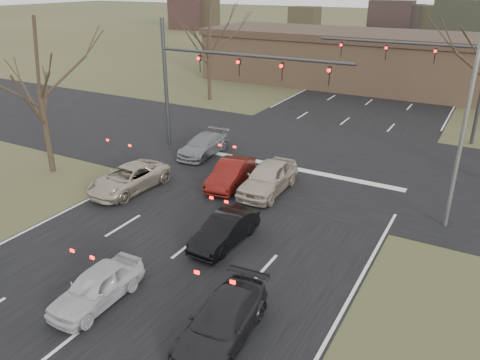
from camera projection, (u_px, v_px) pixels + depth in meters
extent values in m
plane|color=#3F4525|center=(140.00, 284.00, 16.82)|extent=(360.00, 360.00, 0.00)
cube|color=black|center=(424.00, 58.00, 64.93)|extent=(14.00, 300.00, 0.02)
cube|color=black|center=(300.00, 157.00, 28.84)|extent=(200.00, 14.00, 0.02)
cube|color=#816145|center=(411.00, 66.00, 45.49)|extent=(42.00, 10.00, 4.60)
cube|color=#38281E|center=(415.00, 38.00, 44.44)|extent=(42.40, 10.40, 0.70)
cylinder|color=#383A3D|center=(166.00, 84.00, 29.47)|extent=(0.24, 0.24, 8.00)
cylinder|color=#383A3D|center=(250.00, 56.00, 25.91)|extent=(12.00, 0.18, 0.18)
imported|color=black|center=(200.00, 64.00, 27.68)|extent=(0.16, 0.20, 1.00)
imported|color=black|center=(239.00, 67.00, 26.49)|extent=(0.16, 0.20, 1.00)
imported|color=black|center=(282.00, 72.00, 25.29)|extent=(0.16, 0.20, 1.00)
imported|color=black|center=(330.00, 76.00, 24.10)|extent=(0.16, 0.20, 1.00)
cylinder|color=#383A3D|center=(399.00, 43.00, 31.25)|extent=(11.00, 0.18, 0.18)
imported|color=black|center=(435.00, 56.00, 30.47)|extent=(0.16, 0.20, 1.00)
imported|color=black|center=(386.00, 53.00, 31.87)|extent=(0.16, 0.20, 1.00)
imported|color=black|center=(341.00, 49.00, 33.28)|extent=(0.16, 0.20, 1.00)
cylinder|color=gray|center=(466.00, 117.00, 18.83)|extent=(0.18, 0.18, 10.00)
cylinder|color=black|center=(47.00, 132.00, 25.86)|extent=(0.32, 0.32, 4.68)
cylinder|color=black|center=(209.00, 71.00, 41.66)|extent=(0.32, 0.32, 5.23)
imported|color=#AEA48D|center=(129.00, 178.00, 24.11)|extent=(2.46, 4.80, 1.30)
imported|color=#B8B8BA|center=(97.00, 286.00, 15.68)|extent=(1.52, 3.66, 1.24)
imported|color=black|center=(225.00, 230.00, 19.21)|extent=(1.44, 3.77, 1.23)
imported|color=black|center=(222.00, 321.00, 14.08)|extent=(2.07, 4.38, 1.23)
imported|color=gray|center=(203.00, 145.00, 29.05)|extent=(1.91, 4.34, 1.24)
imported|color=#55100C|center=(231.00, 173.00, 24.67)|extent=(1.95, 4.20, 1.33)
imported|color=#B9AC96|center=(268.00, 178.00, 23.87)|extent=(1.97, 4.63, 1.56)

